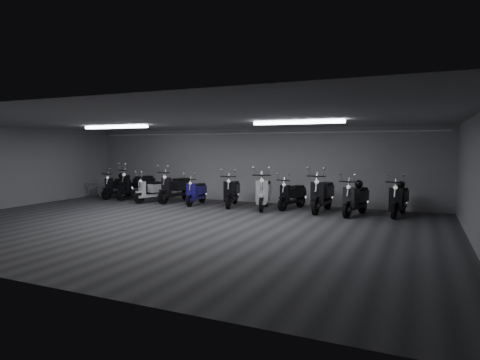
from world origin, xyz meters
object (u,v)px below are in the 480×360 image
at_px(scooter_6, 264,187).
at_px(helmet_0, 359,184).
at_px(helmet_1, 401,185).
at_px(scooter_2, 151,186).
at_px(scooter_4, 196,188).
at_px(scooter_0, 117,183).
at_px(helmet_2, 121,176).
at_px(scooter_3, 175,183).
at_px(scooter_1, 137,181).
at_px(scooter_7, 292,191).
at_px(scooter_9, 355,194).
at_px(scooter_8, 322,189).
at_px(scooter_10, 399,194).
at_px(bicycle, 94,185).
at_px(scooter_5, 232,187).

bearing_deg(scooter_6, helmet_0, -10.52).
xyz_separation_m(scooter_6, helmet_1, (4.28, 0.62, 0.20)).
relative_size(scooter_2, scooter_4, 1.01).
relative_size(scooter_0, helmet_2, 7.43).
relative_size(scooter_3, helmet_0, 7.87).
height_order(scooter_3, helmet_2, scooter_3).
xyz_separation_m(scooter_1, scooter_6, (5.61, -0.41, 0.00)).
height_order(scooter_7, scooter_9, scooter_9).
bearing_deg(scooter_2, scooter_8, 20.68).
distance_m(scooter_3, scooter_9, 6.67).
xyz_separation_m(scooter_10, helmet_0, (-1.16, -0.17, 0.29)).
relative_size(scooter_6, bicycle, 1.21).
distance_m(bicycle, helmet_1, 11.89).
relative_size(scooter_5, scooter_7, 1.09).
height_order(scooter_2, bicycle, scooter_2).
height_order(scooter_1, scooter_10, scooter_1).
bearing_deg(helmet_2, helmet_0, -1.97).
bearing_deg(helmet_1, scooter_9, -152.56).
xyz_separation_m(scooter_3, scooter_4, (1.03, -0.22, -0.12)).
bearing_deg(scooter_8, scooter_5, -174.59).
bearing_deg(scooter_8, scooter_9, -8.71).
bearing_deg(scooter_6, scooter_1, 161.47).
distance_m(scooter_7, scooter_8, 1.09).
bearing_deg(helmet_0, helmet_1, 18.99).
xyz_separation_m(scooter_3, scooter_5, (2.39, -0.07, -0.04)).
distance_m(scooter_4, bicycle, 4.97).
relative_size(scooter_9, scooter_10, 1.00).
height_order(helmet_0, helmet_1, helmet_0).
bearing_deg(scooter_6, scooter_9, -15.06).
relative_size(scooter_6, scooter_8, 0.99).
bearing_deg(scooter_1, helmet_2, -168.61).
height_order(scooter_9, scooter_10, scooter_9).
bearing_deg(scooter_9, helmet_2, -168.91).
bearing_deg(scooter_5, helmet_1, -8.92).
bearing_deg(scooter_7, scooter_1, -164.25).
bearing_deg(helmet_0, scooter_8, 179.65).
bearing_deg(scooter_10, scooter_7, -171.58).
bearing_deg(scooter_3, scooter_1, -175.27).
distance_m(scooter_0, scooter_5, 5.27).
relative_size(scooter_8, helmet_0, 8.11).
bearing_deg(scooter_2, bicycle, -166.15).
xyz_separation_m(scooter_3, helmet_0, (6.73, -0.01, 0.23)).
distance_m(scooter_0, scooter_3, 2.88).
distance_m(scooter_6, scooter_9, 3.01).
relative_size(scooter_5, helmet_2, 7.94).
relative_size(scooter_3, bicycle, 1.18).
bearing_deg(scooter_10, scooter_6, -165.97).
bearing_deg(scooter_9, scooter_6, -166.19).
xyz_separation_m(scooter_6, scooter_7, (0.87, 0.41, -0.11)).
bearing_deg(bicycle, scooter_3, -84.98).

